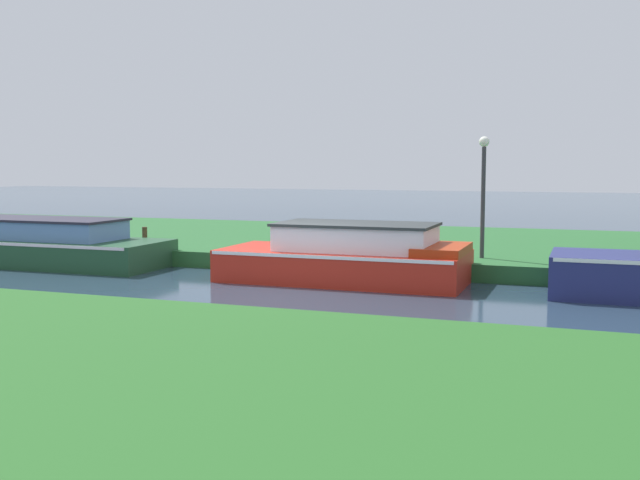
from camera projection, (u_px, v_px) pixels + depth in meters
The scene contains 5 objects.
ground_plane at pixel (290, 288), 15.49m from camera, with size 120.00×120.00×0.00m, color #273A4D.
riverbank_far at pixel (380, 245), 22.01m from camera, with size 72.00×10.00×0.40m, color #265D2C.
red_cruiser at pixel (349, 257), 16.25m from camera, with size 5.36×2.26×1.30m.
lamp_post at pixel (483, 182), 17.12m from camera, with size 0.24×0.24×2.81m.
mooring_post_near at pixel (145, 237), 19.51m from camera, with size 0.13×0.13×0.54m, color #463520.
Camera 1 is at (5.83, -14.17, 2.55)m, focal length 41.74 mm.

